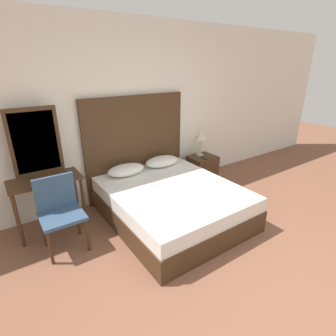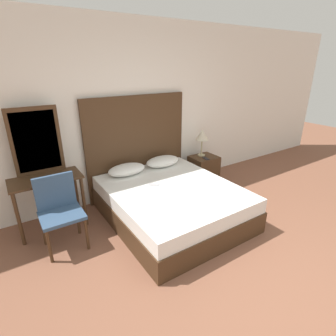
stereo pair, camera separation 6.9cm
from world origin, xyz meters
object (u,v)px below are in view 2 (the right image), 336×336
object	(u,v)px
phone_on_nightstand	(206,158)
vanity_desk	(47,188)
table_lamp	(202,136)
chair	(59,207)
nightstand	(203,169)
phone_on_bed	(154,185)
bed	(172,203)

from	to	relation	value
phone_on_nightstand	vanity_desk	distance (m)	2.60
table_lamp	vanity_desk	world-z (taller)	table_lamp
table_lamp	phone_on_nightstand	world-z (taller)	table_lamp
phone_on_nightstand	chair	world-z (taller)	chair
nightstand	table_lamp	world-z (taller)	table_lamp
nightstand	table_lamp	distance (m)	0.63
phone_on_bed	table_lamp	distance (m)	1.52
phone_on_bed	phone_on_nightstand	bearing A→B (deg)	17.06
bed	vanity_desk	bearing A→B (deg)	154.93
phone_on_bed	chair	world-z (taller)	chair
table_lamp	phone_on_nightstand	size ratio (longest dim) A/B	2.94
bed	table_lamp	bearing A→B (deg)	33.32
vanity_desk	bed	bearing A→B (deg)	-25.07
bed	nightstand	bearing A→B (deg)	30.46
phone_on_bed	chair	bearing A→B (deg)	177.22
phone_on_nightstand	chair	size ratio (longest dim) A/B	0.19
phone_on_bed	bed	bearing A→B (deg)	-47.97
bed	nightstand	size ratio (longest dim) A/B	3.89
table_lamp	vanity_desk	bearing A→B (deg)	-178.07
nightstand	table_lamp	xyz separation A→B (m)	(-0.00, 0.08, 0.62)
bed	chair	distance (m)	1.47
nightstand	phone_on_nightstand	distance (m)	0.28
bed	phone_on_nightstand	world-z (taller)	phone_on_nightstand
phone_on_bed	chair	distance (m)	1.25
bed	table_lamp	distance (m)	1.54
table_lamp	phone_on_nightstand	distance (m)	0.41
bed	table_lamp	xyz separation A→B (m)	(1.18, 0.77, 0.63)
phone_on_bed	phone_on_nightstand	xyz separation A→B (m)	(1.31, 0.40, 0.01)
phone_on_nightstand	chair	distance (m)	2.58
phone_on_nightstand	nightstand	bearing A→B (deg)	65.62
bed	phone_on_nightstand	distance (m)	1.30
phone_on_bed	chair	size ratio (longest dim) A/B	0.18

